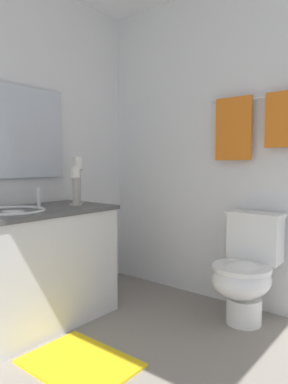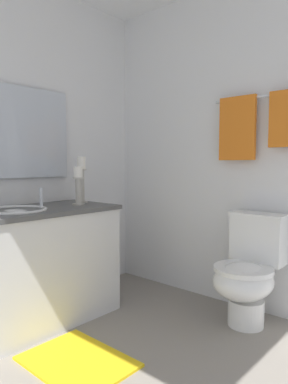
# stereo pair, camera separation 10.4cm
# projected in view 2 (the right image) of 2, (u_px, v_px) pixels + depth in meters

# --- Properties ---
(floor) EXTENTS (2.41, 2.42, 0.02)m
(floor) POSITION_uv_depth(u_px,v_px,m) (127.00, 372.00, 1.87)
(floor) COLOR gray
(floor) RESTS_ON ground
(wall_back) EXTENTS (2.41, 0.04, 2.45)m
(wall_back) POSITION_uv_depth(u_px,v_px,m) (238.00, 147.00, 2.67)
(wall_back) COLOR white
(wall_back) RESTS_ON ground
(wall_left) EXTENTS (0.04, 2.42, 2.45)m
(wall_left) POSITION_uv_depth(u_px,v_px,m) (9.00, 146.00, 2.56)
(wall_left) COLOR white
(wall_left) RESTS_ON ground
(vanity_cabinet) EXTENTS (0.58, 1.38, 0.79)m
(vanity_cabinet) POSITION_uv_depth(u_px,v_px,m) (17.00, 270.00, 2.32)
(vanity_cabinet) COLOR silver
(vanity_cabinet) RESTS_ON ground
(sink_basin) EXTENTS (0.40, 0.40, 0.24)m
(sink_basin) POSITION_uv_depth(u_px,v_px,m) (16.00, 216.00, 2.29)
(sink_basin) COLOR white
(sink_basin) RESTS_ON vanity_cabinet
(candle_holder_tall) EXTENTS (0.09, 0.09, 0.36)m
(candle_holder_tall) POSITION_uv_depth(u_px,v_px,m) (81.00, 178.00, 2.72)
(candle_holder_tall) COLOR #B7B2A5
(candle_holder_tall) RESTS_ON vanity_cabinet
(candle_holder_short) EXTENTS (0.09, 0.09, 0.28)m
(candle_holder_short) POSITION_uv_depth(u_px,v_px,m) (78.00, 185.00, 2.58)
(candle_holder_short) COLOR #B7B2A5
(candle_holder_short) RESTS_ON vanity_cabinet
(toilet) EXTENTS (0.39, 0.54, 0.75)m
(toilet) POSITION_uv_depth(u_px,v_px,m) (248.00, 272.00, 2.37)
(toilet) COLOR white
(toilet) RESTS_ON ground
(towel_bar) EXTENTS (0.76, 0.02, 0.02)m
(towel_bar) POSITION_uv_depth(u_px,v_px,m) (264.00, 96.00, 2.45)
(towel_bar) COLOR silver
(towel_near_vanity) EXTENTS (0.28, 0.03, 0.46)m
(towel_near_vanity) POSITION_uv_depth(u_px,v_px,m) (237.00, 128.00, 2.58)
(towel_near_vanity) COLOR orange
(towel_near_vanity) RESTS_ON towel_bar
(bath_mat) EXTENTS (0.60, 0.44, 0.02)m
(bath_mat) POSITION_uv_depth(u_px,v_px,m) (77.00, 362.00, 1.93)
(bath_mat) COLOR yellow
(bath_mat) RESTS_ON ground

